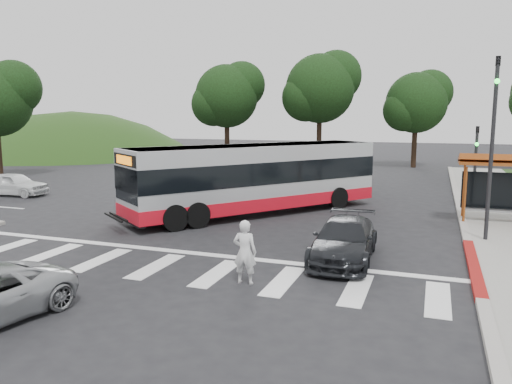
% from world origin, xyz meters
% --- Properties ---
extents(ground, '(140.00, 140.00, 0.00)m').
position_xyz_m(ground, '(0.00, 0.00, 0.00)').
color(ground, black).
rests_on(ground, ground).
extents(sidewalk_east, '(4.00, 40.00, 0.12)m').
position_xyz_m(sidewalk_east, '(11.00, 8.00, 0.06)').
color(sidewalk_east, gray).
rests_on(sidewalk_east, ground).
extents(curb_east, '(0.30, 40.00, 0.15)m').
position_xyz_m(curb_east, '(9.00, 8.00, 0.07)').
color(curb_east, '#9E9991').
rests_on(curb_east, ground).
extents(curb_east_red, '(0.32, 6.00, 0.15)m').
position_xyz_m(curb_east_red, '(9.00, -2.00, 0.08)').
color(curb_east_red, maroon).
rests_on(curb_east_red, ground).
extents(hillside_nw, '(44.00, 44.00, 10.00)m').
position_xyz_m(hillside_nw, '(-32.00, 30.00, 0.00)').
color(hillside_nw, '#203D13').
rests_on(hillside_nw, ground).
extents(crosswalk_ladder, '(18.00, 2.60, 0.01)m').
position_xyz_m(crosswalk_ladder, '(0.00, -5.00, 0.01)').
color(crosswalk_ladder, silver).
rests_on(crosswalk_ladder, ground).
extents(traffic_signal_ne_tall, '(0.18, 0.37, 6.50)m').
position_xyz_m(traffic_signal_ne_tall, '(9.60, 1.49, 3.88)').
color(traffic_signal_ne_tall, black).
rests_on(traffic_signal_ne_tall, ground).
extents(traffic_signal_ne_short, '(0.18, 0.37, 4.00)m').
position_xyz_m(traffic_signal_ne_short, '(9.60, 8.49, 2.48)').
color(traffic_signal_ne_short, black).
rests_on(traffic_signal_ne_short, ground).
extents(tree_north_a, '(6.60, 6.15, 10.17)m').
position_xyz_m(tree_north_a, '(-1.92, 26.07, 6.92)').
color(tree_north_a, black).
rests_on(tree_north_a, ground).
extents(tree_north_b, '(5.72, 5.33, 8.43)m').
position_xyz_m(tree_north_b, '(6.07, 28.06, 5.66)').
color(tree_north_b, black).
rests_on(tree_north_b, ground).
extents(tree_north_c, '(6.16, 5.74, 9.30)m').
position_xyz_m(tree_north_c, '(-9.92, 24.06, 6.29)').
color(tree_north_c, black).
rests_on(tree_north_c, ground).
extents(transit_bus, '(9.49, 11.44, 3.18)m').
position_xyz_m(transit_bus, '(0.05, 3.80, 1.59)').
color(transit_bus, '#B7B9BC').
rests_on(transit_bus, ground).
extents(pedestrian, '(0.67, 0.47, 1.76)m').
position_xyz_m(pedestrian, '(3.08, -5.53, 0.88)').
color(pedestrian, silver).
rests_on(pedestrian, ground).
extents(dark_sedan, '(1.97, 4.52, 1.29)m').
position_xyz_m(dark_sedan, '(5.21, -2.40, 0.65)').
color(dark_sedan, black).
rests_on(dark_sedan, ground).
extents(west_car_white, '(3.98, 1.87, 1.32)m').
position_xyz_m(west_car_white, '(-14.63, 4.05, 0.66)').
color(west_car_white, white).
rests_on(west_car_white, ground).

